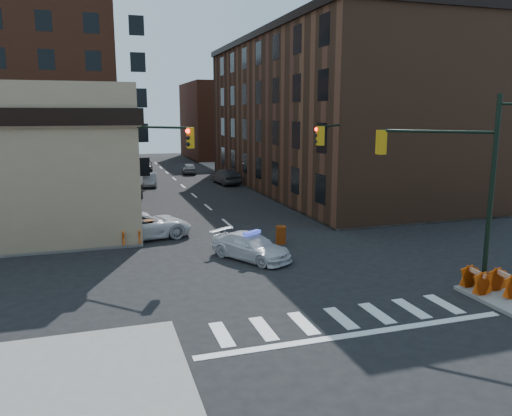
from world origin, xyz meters
TOP-DOWN VIEW (x-y plane):
  - ground at (0.00, 0.00)m, footprint 140.00×140.00m
  - sidewalk_ne at (23.00, 32.75)m, footprint 34.00×54.50m
  - commercial_row_ne at (13.00, 22.50)m, footprint 14.00×34.00m
  - filler_nw at (-16.00, 62.00)m, footprint 20.00×18.00m
  - filler_ne at (14.00, 58.00)m, footprint 16.00×16.00m
  - signal_pole_se at (6.04, -5.52)m, footprint 5.40×5.27m
  - signal_pole_nw at (-5.85, 5.34)m, footprint 3.58×3.67m
  - signal_pole_ne at (5.84, 5.35)m, footprint 3.67×3.58m
  - tree_ne_near at (7.50, 26.00)m, footprint 3.00×3.00m
  - tree_ne_far at (7.50, 34.00)m, footprint 3.00×3.00m
  - police_car at (-0.94, 1.37)m, footprint 3.98×4.87m
  - pickup at (-5.80, 7.40)m, footprint 6.17×3.72m
  - parked_car_wnear at (-5.50, 22.96)m, footprint 1.89×4.33m
  - parked_car_wfar at (-3.21, 29.00)m, footprint 1.78×4.05m
  - parked_car_wdeep at (-2.50, 43.04)m, footprint 2.63×5.48m
  - parked_car_enear at (4.47, 28.02)m, footprint 2.24×4.89m
  - parked_car_efar at (2.50, 38.16)m, footprint 2.11×4.12m
  - pedestrian_a at (-8.44, 9.58)m, footprint 0.77×0.68m
  - pedestrian_b at (-11.07, 6.25)m, footprint 0.97×0.89m
  - pedestrian_c at (-10.68, 7.90)m, footprint 0.98×1.07m
  - barrel_road at (1.60, 3.78)m, footprint 0.64×0.64m
  - barrel_bank at (-5.50, 7.29)m, footprint 0.75×0.75m
  - barricade_se_a at (6.40, -6.31)m, footprint 0.79×1.31m
  - barricade_se_b at (7.22, -7.00)m, footprint 0.74×1.30m
  - barricade_nw_a at (-6.66, 5.70)m, footprint 1.22×0.71m
  - barricade_nw_b at (-8.55, 7.56)m, footprint 1.41×0.75m

SIDE VIEW (x-z plane):
  - ground at x=0.00m, z-range 0.00..0.00m
  - sidewalk_ne at x=23.00m, z-range 0.00..0.15m
  - barrel_road at x=1.60m, z-range 0.00..1.03m
  - barrel_bank at x=-5.50m, z-range 0.00..1.11m
  - barricade_nw_a at x=-6.66m, z-range 0.15..1.02m
  - barricade_se_a at x=6.40m, z-range 0.15..1.07m
  - barricade_se_b at x=7.22m, z-range 0.15..1.09m
  - parked_car_wfar at x=-3.21m, z-range 0.00..1.29m
  - police_car at x=-0.94m, z-range 0.00..1.33m
  - barricade_nw_b at x=-8.55m, z-range 0.15..1.18m
  - parked_car_efar at x=2.50m, z-range 0.00..1.34m
  - parked_car_wnear at x=-5.50m, z-range 0.00..1.45m
  - parked_car_wdeep at x=-2.50m, z-range 0.00..1.54m
  - parked_car_enear at x=4.47m, z-range 0.00..1.56m
  - pickup at x=-5.80m, z-range 0.00..1.60m
  - pedestrian_b at x=-11.07m, z-range 0.15..1.75m
  - pedestrian_c at x=-10.68m, z-range 0.15..1.91m
  - pedestrian_a at x=-8.44m, z-range 0.15..1.92m
  - tree_ne_near at x=7.50m, z-range 1.06..5.91m
  - tree_ne_far at x=7.50m, z-range 1.06..5.91m
  - signal_pole_nw at x=-5.85m, z-range 0.34..8.34m
  - signal_pole_ne at x=5.84m, z-range 0.34..8.34m
  - signal_pole_se at x=6.04m, z-range 0.61..8.61m
  - filler_ne at x=14.00m, z-range 0.00..12.00m
  - commercial_row_ne at x=13.00m, z-range 0.00..14.00m
  - filler_nw at x=-16.00m, z-range 0.00..16.00m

